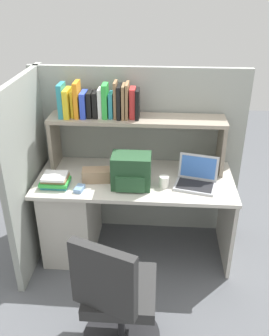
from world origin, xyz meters
name	(u,v)px	position (x,y,z in m)	size (l,w,h in m)	color
ground_plane	(135,248)	(0.00, 0.00, 0.00)	(8.00, 8.00, 0.00)	#595B60
desk	(90,209)	(-0.39, 0.00, 0.40)	(1.60, 0.70, 0.73)	beige
cubicle_partition_rear	(138,153)	(0.00, 0.38, 0.78)	(1.84, 0.05, 1.55)	#939991
cubicle_partition_left	(30,173)	(-0.85, -0.05, 0.78)	(0.05, 1.06, 1.55)	#939991
overhead_hutch	(137,129)	(0.00, 0.20, 1.08)	(1.44, 0.28, 0.45)	gray
reference_books_on_shelf	(99,102)	(-0.30, 0.20, 1.30)	(0.64, 0.19, 0.29)	teal
laptop	(196,179)	(0.49, -0.07, 0.78)	(0.36, 0.32, 0.22)	#B7BABF
backpack	(131,172)	(-0.02, -0.13, 0.86)	(0.30, 0.22, 0.27)	#264C2D
computer_mouse	(79,189)	(-0.41, -0.22, 0.75)	(0.06, 0.10, 0.03)	#7299C6
paper_cup	(164,182)	(0.24, -0.12, 0.77)	(0.08, 0.08, 0.09)	white
tissue_box	(96,175)	(-0.31, -0.06, 0.78)	(0.22, 0.12, 0.10)	#9E7F60
desk_book_stack	(55,180)	(-0.62, -0.16, 0.77)	(0.22, 0.18, 0.09)	teal
office_chair	(117,303)	(-0.04, -0.99, 0.39)	(0.53, 0.55, 0.93)	black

